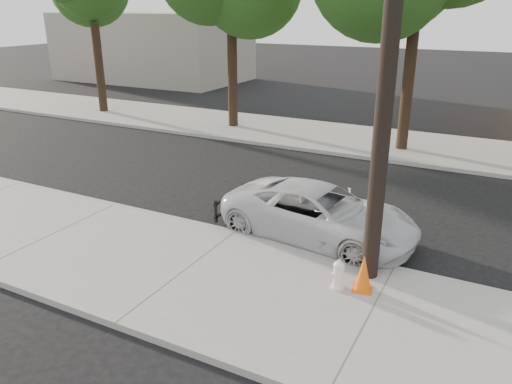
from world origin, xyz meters
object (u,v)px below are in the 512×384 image
police_cruiser (320,213)px  fire_hydrant (338,275)px  utility_pole (389,54)px  traffic_cone (363,273)px

police_cruiser → fire_hydrant: 2.62m
utility_pole → fire_hydrant: size_ratio=15.13×
traffic_cone → police_cruiser: bearing=129.3°
utility_pole → traffic_cone: utility_pole is taller
utility_pole → traffic_cone: 4.23m
police_cruiser → traffic_cone: bearing=-134.4°
utility_pole → fire_hydrant: (-0.43, -0.80, -4.26)m
utility_pole → fire_hydrant: bearing=-118.1°
police_cruiser → fire_hydrant: size_ratio=8.23×
utility_pole → police_cruiser: (-1.70, 1.47, -4.02)m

